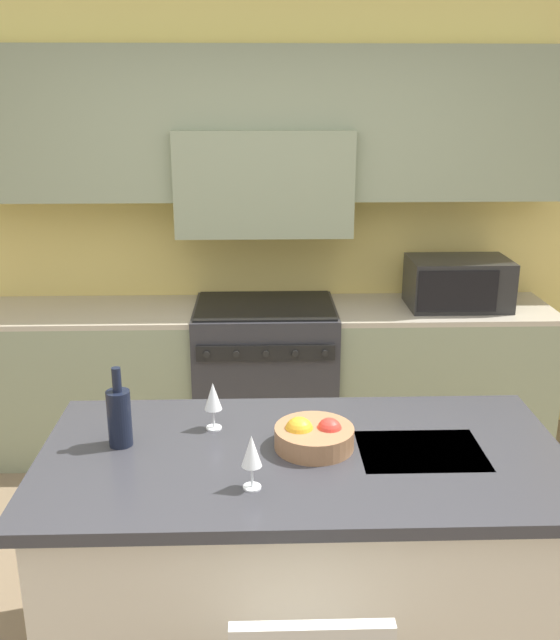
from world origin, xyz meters
The scene contains 9 objects.
back_cabinetry centered at (0.00, 2.08, 1.59)m, with size 10.00×0.46×2.70m.
back_counter centered at (0.00, 1.83, 0.46)m, with size 3.47×0.62×0.91m.
range_stove centered at (0.00, 1.81, 0.47)m, with size 0.84×0.70×0.94m.
microwave centered at (1.16, 1.83, 1.06)m, with size 0.59×0.39×0.30m.
kitchen_island centered at (0.12, -0.01, 0.47)m, with size 1.87×0.94×0.93m.
wine_bottle centered at (-0.54, 0.07, 1.04)m, with size 0.09×0.09×0.30m.
wine_glass_near centered at (-0.06, -0.24, 1.06)m, with size 0.07×0.07×0.19m.
wine_glass_far centered at (-0.21, 0.19, 1.06)m, with size 0.07×0.07×0.19m.
fruit_bowl centered at (0.16, 0.03, 0.98)m, with size 0.29×0.29×0.12m.
Camera 1 is at (-0.03, -2.26, 2.14)m, focal length 40.00 mm.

